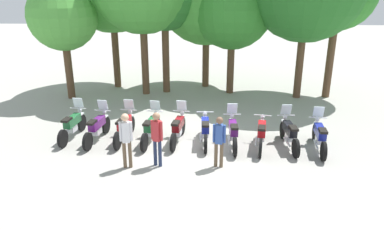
{
  "coord_description": "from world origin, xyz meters",
  "views": [
    {
      "loc": [
        0.51,
        -11.87,
        5.37
      ],
      "look_at": [
        0.0,
        0.5,
        0.9
      ],
      "focal_mm": 34.19,
      "sensor_mm": 36.0,
      "label": 1
    }
  ],
  "objects_px": {
    "motorcycle_1": "(97,127)",
    "motorcycle_0": "(73,125)",
    "motorcycle_9": "(320,136)",
    "motorcycle_3": "(151,128)",
    "motorcycle_8": "(289,133)",
    "motorcycle_5": "(205,130)",
    "tree_0": "(63,16)",
    "motorcycle_2": "(125,127)",
    "motorcycle_4": "(178,128)",
    "motorcycle_7": "(261,133)",
    "tree_5": "(233,9)",
    "person_0": "(219,138)",
    "person_1": "(126,136)",
    "motorcycle_6": "(233,132)",
    "person_2": "(157,135)"
  },
  "relations": [
    {
      "from": "motorcycle_8",
      "to": "motorcycle_3",
      "type": "bearing_deg",
      "value": 82.97
    },
    {
      "from": "motorcycle_3",
      "to": "person_0",
      "type": "relative_size",
      "value": 1.33
    },
    {
      "from": "motorcycle_8",
      "to": "motorcycle_5",
      "type": "bearing_deg",
      "value": 81.57
    },
    {
      "from": "motorcycle_9",
      "to": "tree_0",
      "type": "distance_m",
      "value": 12.44
    },
    {
      "from": "motorcycle_2",
      "to": "motorcycle_5",
      "type": "relative_size",
      "value": 1.0
    },
    {
      "from": "motorcycle_2",
      "to": "motorcycle_0",
      "type": "bearing_deg",
      "value": 92.94
    },
    {
      "from": "motorcycle_6",
      "to": "motorcycle_9",
      "type": "relative_size",
      "value": 1.0
    },
    {
      "from": "motorcycle_7",
      "to": "tree_5",
      "type": "xyz_separation_m",
      "value": [
        -0.7,
        6.71,
        3.72
      ]
    },
    {
      "from": "motorcycle_3",
      "to": "motorcycle_7",
      "type": "relative_size",
      "value": 1.0
    },
    {
      "from": "motorcycle_3",
      "to": "motorcycle_6",
      "type": "xyz_separation_m",
      "value": [
        2.89,
        -0.22,
        0.0
      ]
    },
    {
      "from": "person_1",
      "to": "tree_5",
      "type": "distance_m",
      "value": 9.67
    },
    {
      "from": "motorcycle_0",
      "to": "tree_0",
      "type": "distance_m",
      "value": 6.31
    },
    {
      "from": "motorcycle_9",
      "to": "tree_5",
      "type": "xyz_separation_m",
      "value": [
        -2.64,
        6.86,
        3.7
      ]
    },
    {
      "from": "motorcycle_6",
      "to": "tree_0",
      "type": "xyz_separation_m",
      "value": [
        -7.64,
        5.41,
        3.41
      ]
    },
    {
      "from": "motorcycle_6",
      "to": "person_0",
      "type": "relative_size",
      "value": 1.33
    },
    {
      "from": "motorcycle_3",
      "to": "motorcycle_4",
      "type": "bearing_deg",
      "value": -78.98
    },
    {
      "from": "motorcycle_1",
      "to": "motorcycle_3",
      "type": "height_order",
      "value": "same"
    },
    {
      "from": "motorcycle_1",
      "to": "motorcycle_7",
      "type": "relative_size",
      "value": 1.0
    },
    {
      "from": "motorcycle_5",
      "to": "person_0",
      "type": "bearing_deg",
      "value": -167.92
    },
    {
      "from": "motorcycle_0",
      "to": "motorcycle_7",
      "type": "bearing_deg",
      "value": -88.45
    },
    {
      "from": "motorcycle_4",
      "to": "person_0",
      "type": "distance_m",
      "value": 2.37
    },
    {
      "from": "motorcycle_2",
      "to": "tree_5",
      "type": "height_order",
      "value": "tree_5"
    },
    {
      "from": "motorcycle_7",
      "to": "person_1",
      "type": "bearing_deg",
      "value": 120.56
    },
    {
      "from": "person_0",
      "to": "person_1",
      "type": "bearing_deg",
      "value": -77.03
    },
    {
      "from": "motorcycle_7",
      "to": "tree_5",
      "type": "relative_size",
      "value": 0.35
    },
    {
      "from": "motorcycle_5",
      "to": "person_0",
      "type": "relative_size",
      "value": 1.33
    },
    {
      "from": "motorcycle_5",
      "to": "tree_5",
      "type": "relative_size",
      "value": 0.35
    },
    {
      "from": "tree_0",
      "to": "person_0",
      "type": "bearing_deg",
      "value": -44.56
    },
    {
      "from": "motorcycle_8",
      "to": "tree_0",
      "type": "distance_m",
      "value": 11.53
    },
    {
      "from": "motorcycle_0",
      "to": "motorcycle_4",
      "type": "relative_size",
      "value": 1.0
    },
    {
      "from": "motorcycle_7",
      "to": "motorcycle_9",
      "type": "bearing_deg",
      "value": -85.34
    },
    {
      "from": "motorcycle_1",
      "to": "motorcycle_7",
      "type": "bearing_deg",
      "value": -84.82
    },
    {
      "from": "motorcycle_6",
      "to": "motorcycle_9",
      "type": "xyz_separation_m",
      "value": [
        2.91,
        -0.22,
        0.0
      ]
    },
    {
      "from": "motorcycle_0",
      "to": "person_1",
      "type": "distance_m",
      "value": 3.34
    },
    {
      "from": "tree_0",
      "to": "motorcycle_2",
      "type": "bearing_deg",
      "value": -53.37
    },
    {
      "from": "motorcycle_2",
      "to": "person_1",
      "type": "distance_m",
      "value": 2.21
    },
    {
      "from": "motorcycle_1",
      "to": "motorcycle_3",
      "type": "xyz_separation_m",
      "value": [
        1.93,
        0.0,
        0.0
      ]
    },
    {
      "from": "motorcycle_0",
      "to": "motorcycle_1",
      "type": "distance_m",
      "value": 0.99
    },
    {
      "from": "motorcycle_9",
      "to": "motorcycle_3",
      "type": "bearing_deg",
      "value": 91.38
    },
    {
      "from": "motorcycle_4",
      "to": "motorcycle_8",
      "type": "height_order",
      "value": "same"
    },
    {
      "from": "motorcycle_6",
      "to": "tree_0",
      "type": "height_order",
      "value": "tree_0"
    },
    {
      "from": "motorcycle_4",
      "to": "person_2",
      "type": "distance_m",
      "value": 2.01
    },
    {
      "from": "motorcycle_1",
      "to": "motorcycle_0",
      "type": "bearing_deg",
      "value": 85.5
    },
    {
      "from": "motorcycle_2",
      "to": "motorcycle_5",
      "type": "xyz_separation_m",
      "value": [
        2.9,
        -0.13,
        -0.01
      ]
    },
    {
      "from": "person_0",
      "to": "motorcycle_1",
      "type": "bearing_deg",
      "value": -103.13
    },
    {
      "from": "motorcycle_5",
      "to": "motorcycle_9",
      "type": "distance_m",
      "value": 3.9
    },
    {
      "from": "person_1",
      "to": "motorcycle_0",
      "type": "bearing_deg",
      "value": 41.06
    },
    {
      "from": "motorcycle_4",
      "to": "tree_5",
      "type": "height_order",
      "value": "tree_5"
    },
    {
      "from": "motorcycle_1",
      "to": "tree_0",
      "type": "distance_m",
      "value": 6.82
    },
    {
      "from": "motorcycle_6",
      "to": "motorcycle_7",
      "type": "distance_m",
      "value": 0.98
    }
  ]
}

